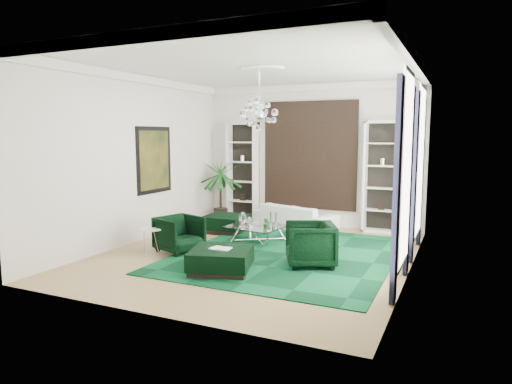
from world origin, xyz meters
The scene contains 30 objects.
floor centered at (0.00, 0.00, -0.01)m, with size 6.00×7.00×0.02m, color tan.
ceiling centered at (0.00, 0.00, 3.81)m, with size 6.00×7.00×0.02m, color white.
wall_back centered at (0.00, 3.51, 1.90)m, with size 6.00×0.02×3.80m, color silver.
wall_front centered at (0.00, -3.51, 1.90)m, with size 6.00×0.02×3.80m, color silver.
wall_left centered at (-3.01, 0.00, 1.90)m, with size 0.02×7.00×3.80m, color silver.
wall_right centered at (3.01, 0.00, 1.90)m, with size 0.02×7.00×3.80m, color silver.
crown_molding centered at (0.00, 0.00, 3.70)m, with size 6.00×7.00×0.18m, color white, non-canonical shape.
ceiling_medallion centered at (0.00, 0.30, 3.77)m, with size 0.90×0.90×0.05m, color white.
tapestry centered at (0.00, 3.46, 1.90)m, with size 2.50×0.06×2.80m, color black.
shelving_left centered at (-1.95, 3.31, 1.40)m, with size 0.90×0.38×2.80m, color white, non-canonical shape.
shelving_right centered at (1.95, 3.31, 1.40)m, with size 0.90×0.38×2.80m, color white, non-canonical shape.
painting centered at (-2.97, 0.60, 1.85)m, with size 0.04×1.30×1.60m, color black.
window_near centered at (2.99, -0.90, 1.90)m, with size 0.03×1.10×2.90m, color white.
curtain_near_a centered at (2.96, -1.68, 1.65)m, with size 0.07×0.30×3.25m, color black.
curtain_near_b centered at (2.96, -0.12, 1.65)m, with size 0.07×0.30×3.25m, color black.
window_far centered at (2.99, 1.50, 1.90)m, with size 0.03×1.10×2.90m, color white.
curtain_far_a centered at (2.96, 0.72, 1.65)m, with size 0.07×0.30×3.25m, color black.
curtain_far_b centered at (2.96, 2.28, 1.65)m, with size 0.07×0.30×3.25m, color black.
rug centered at (0.58, 0.27, 0.01)m, with size 4.20×5.00×0.02m, color black.
sofa centered at (-0.16, 2.77, 0.32)m, with size 2.20×0.86×0.64m, color white.
armchair_left centered at (-1.56, -0.49, 0.38)m, with size 0.82×0.84×0.76m, color black.
armchair_right centered at (1.25, -0.32, 0.41)m, with size 0.88×0.91×0.82m, color black.
coffee_table centered at (-0.39, 0.94, 0.20)m, with size 1.19×1.19×0.41m, color white, non-canonical shape.
ottoman_side centered at (-1.61, 1.67, 0.21)m, with size 0.97×0.97×0.43m, color black.
ottoman_front centered at (-0.08, -1.36, 0.21)m, with size 1.05×1.05×0.42m, color black.
book centered at (-0.08, -1.36, 0.43)m, with size 0.38×0.25×0.03m, color white.
side_table centered at (-2.05, -0.78, 0.26)m, with size 0.53×0.53×0.51m, color white.
palm centered at (-2.46, 2.91, 1.11)m, with size 1.39×1.39×2.22m, color #18571C, non-canonical shape.
chandelier centered at (-0.06, 0.27, 2.85)m, with size 0.84×0.84×0.75m, color white, non-canonical shape.
table_plant centered at (-0.09, 0.69, 0.53)m, with size 0.13×0.10×0.23m, color #18571C.
Camera 1 is at (3.81, -8.35, 2.45)m, focal length 32.00 mm.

